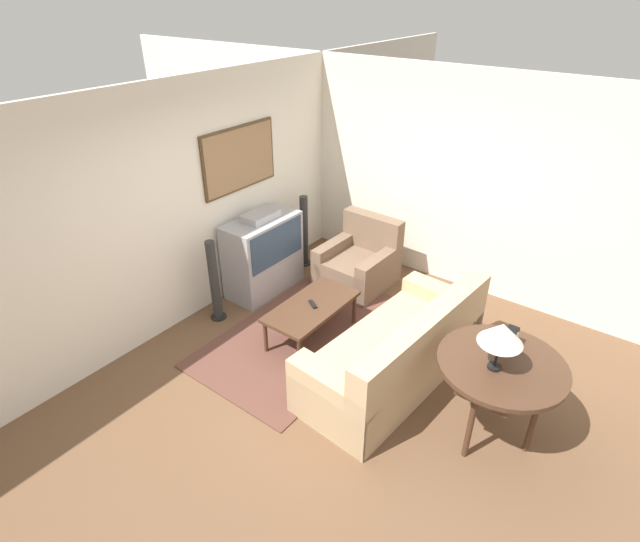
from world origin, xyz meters
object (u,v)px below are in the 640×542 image
Objects in this scene: table_lamp at (502,334)px; speaker_tower_left at (214,283)px; speaker_tower_right at (304,233)px; tv at (263,254)px; console_table at (502,370)px; mantel_clock at (510,338)px; coffee_table at (312,308)px; armchair at (359,264)px; couch at (397,353)px.

table_lamp is 3.25m from speaker_tower_left.
speaker_tower_left is 1.00× the size of speaker_tower_right.
tv is 1.02× the size of console_table.
mantel_clock is (-0.35, -3.18, 0.38)m from tv.
table_lamp is 3.58m from speaker_tower_right.
coffee_table is 2.13m from console_table.
coffee_table is at bearing -71.38° from speaker_tower_left.
coffee_table is at bearing 83.42° from table_lamp.
coffee_table is (-1.31, -0.23, 0.11)m from armchair.
armchair is 2.05× the size of table_lamp.
coffee_table is 2.20m from table_lamp.
speaker_tower_right is at bearing -115.88° from couch.
coffee_table is 1.09× the size of speaker_tower_left.
couch reaches higher than armchair.
armchair is 2.78m from console_table.
armchair reaches higher than console_table.
mantel_clock is (-1.21, -2.30, 0.60)m from armchair.
table_lamp is (-1.55, -2.29, 0.86)m from armchair.
coffee_table is 1.19m from speaker_tower_left.
tv is 0.97× the size of coffee_table.
console_table is 3.52m from speaker_tower_right.
tv is 0.83m from speaker_tower_right.
tv is 1.06× the size of speaker_tower_right.
mantel_clock is at bearing -96.22° from tv.
mantel_clock is at bearing -26.47° from armchair.
speaker_tower_right is (1.65, 0.00, 0.00)m from speaker_tower_left.
speaker_tower_right is at bearing 66.43° from console_table.
tv is 0.50× the size of couch.
couch is 2.58m from speaker_tower_right.
armchair is 0.81× the size of coffee_table.
console_table is at bearing -85.64° from speaker_tower_left.
tv is 1.21× the size of armchair.
armchair is 1.33m from coffee_table.
table_lamp reaches higher than speaker_tower_right.
coffee_table is (-0.45, -1.12, -0.12)m from tv.
console_table is 3.24m from speaker_tower_left.
mantel_clock reaches higher than couch.
speaker_tower_left reaches higher than coffee_table.
console_table is at bearing -93.63° from coffee_table.
couch is 2.11× the size of speaker_tower_left.
coffee_table is (0.03, 1.09, 0.07)m from couch.
speaker_tower_left is at bearing 180.00° from speaker_tower_right.
table_lamp reaches higher than armchair.
table_lamp is at bearing -115.38° from speaker_tower_right.
speaker_tower_right is at bearing -176.44° from armchair.
couch is 11.80× the size of mantel_clock.
speaker_tower_left is (-0.25, 3.22, -0.24)m from console_table.
table_lamp reaches higher than mantel_clock.
speaker_tower_left reaches higher than mantel_clock.
armchair is 0.88× the size of speaker_tower_right.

